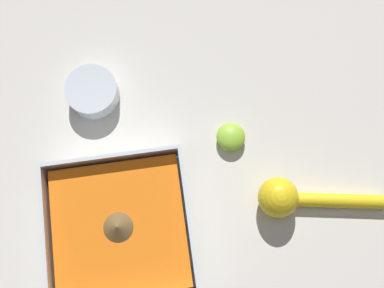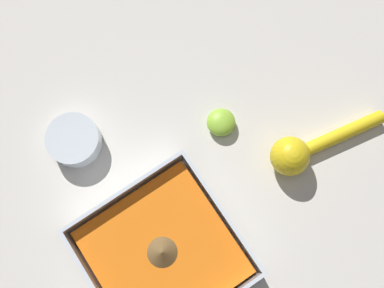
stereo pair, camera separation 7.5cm
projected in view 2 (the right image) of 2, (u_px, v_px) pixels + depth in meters
The scene contains 5 objects.
ground_plane at pixel (178, 222), 0.75m from camera, with size 4.00×4.00×0.00m, color beige.
square_dish at pixel (165, 251), 0.72m from camera, with size 0.23×0.23×0.07m.
spice_bowl at pixel (76, 140), 0.77m from camera, with size 0.09×0.09×0.04m.
lemon_squeezer at pixel (303, 150), 0.75m from camera, with size 0.08×0.22×0.07m.
lemon_half at pixel (222, 122), 0.78m from camera, with size 0.05×0.05×0.03m.
Camera 2 is at (-0.05, 0.00, 0.76)m, focal length 42.00 mm.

